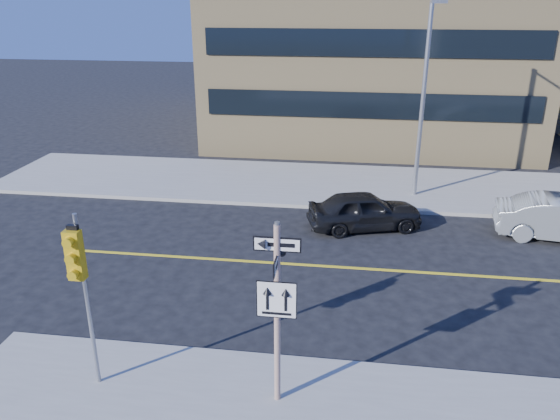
# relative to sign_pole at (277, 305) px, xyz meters

# --- Properties ---
(ground) EXTENTS (120.00, 120.00, 0.00)m
(ground) POSITION_rel_sign_pole_xyz_m (0.00, 2.51, -2.44)
(ground) COLOR black
(ground) RESTS_ON ground
(sign_pole) EXTENTS (0.92, 0.92, 4.06)m
(sign_pole) POSITION_rel_sign_pole_xyz_m (0.00, 0.00, 0.00)
(sign_pole) COLOR beige
(sign_pole) RESTS_ON near_sidewalk
(traffic_signal) EXTENTS (0.32, 0.45, 4.00)m
(traffic_signal) POSITION_rel_sign_pole_xyz_m (-4.00, -0.15, 0.59)
(traffic_signal) COLOR gray
(traffic_signal) RESTS_ON near_sidewalk
(parked_car_a) EXTENTS (2.80, 4.48, 1.42)m
(parked_car_a) POSITION_rel_sign_pole_xyz_m (1.84, 9.82, -1.73)
(parked_car_a) COLOR black
(parked_car_a) RESTS_ON ground
(streetlight_a) EXTENTS (0.55, 2.25, 8.00)m
(streetlight_a) POSITION_rel_sign_pole_xyz_m (4.00, 13.27, 2.32)
(streetlight_a) COLOR gray
(streetlight_a) RESTS_ON far_sidewalk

